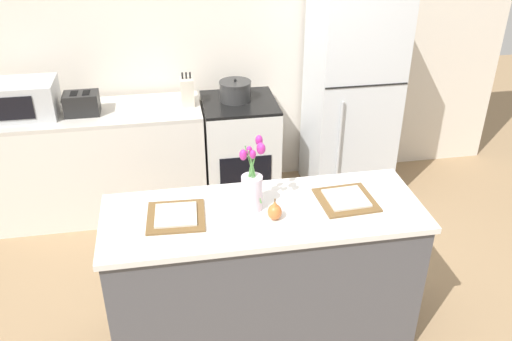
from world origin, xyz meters
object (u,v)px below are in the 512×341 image
flower_vase (252,185)px  plate_setting_right (346,199)px  refrigerator (351,97)px  microwave (24,99)px  stove_range (240,151)px  cooking_pot (235,91)px  knife_block (187,92)px  toaster (82,104)px  pear_figurine (275,211)px  plate_setting_left (176,216)px

flower_vase → plate_setting_right: (0.54, -0.02, -0.14)m
refrigerator → microwave: size_ratio=3.70×
stove_range → refrigerator: bearing=0.0°
refrigerator → plate_setting_right: bearing=-109.7°
stove_range → microwave: microwave is taller
refrigerator → plate_setting_right: (-0.56, -1.58, 0.03)m
cooking_pot → microwave: size_ratio=0.54×
flower_vase → microwave: 2.16m
stove_range → refrigerator: refrigerator is taller
plate_setting_right → microwave: microwave is taller
refrigerator → cooking_pot: refrigerator is taller
stove_range → microwave: bearing=-180.0°
cooking_pot → knife_block: bearing=-175.6°
refrigerator → toaster: size_ratio=6.35×
flower_vase → cooking_pot: size_ratio=1.64×
flower_vase → toaster: size_ratio=1.53×
plate_setting_right → toaster: bearing=136.4°
refrigerator → pear_figurine: (-1.01, -1.69, 0.07)m
pear_figurine → knife_block: knife_block is taller
toaster → knife_block: (0.81, 0.05, 0.03)m
pear_figurine → knife_block: size_ratio=0.48×
knife_block → toaster: bearing=-176.8°
plate_setting_left → microwave: (-1.06, 1.58, 0.13)m
knife_block → plate_setting_right: bearing=-63.1°
microwave → flower_vase: bearing=-46.4°
stove_range → cooking_pot: 0.54m
cooking_pot → refrigerator: bearing=-1.8°
plate_setting_left → stove_range: bearing=69.7°
toaster → cooking_pot: (1.20, 0.07, -0.01)m
plate_setting_right → knife_block: (-0.80, 1.58, 0.11)m
stove_range → plate_setting_left: bearing=-110.3°
refrigerator → pear_figurine: refrigerator is taller
pear_figurine → plate_setting_left: size_ratio=0.39×
refrigerator → microwave: bearing=-180.0°
plate_setting_right → cooking_pot: (-0.41, 1.61, 0.08)m
stove_range → refrigerator: size_ratio=0.51×
knife_block → flower_vase: bearing=-80.6°
toaster → microwave: microwave is taller
microwave → toaster: bearing=-5.9°
plate_setting_right → knife_block: 1.77m
toaster → microwave: 0.42m
plate_setting_right → stove_range: bearing=103.7°
pear_figurine → toaster: 2.02m
toaster → refrigerator: bearing=1.2°
toaster → cooking_pot: 1.20m
refrigerator → knife_block: bearing=180.0°
stove_range → cooking_pot: cooking_pot is taller
pear_figurine → plate_setting_left: bearing=168.5°
stove_range → plate_setting_left: size_ratio=2.76×
pear_figurine → cooking_pot: size_ratio=0.50×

